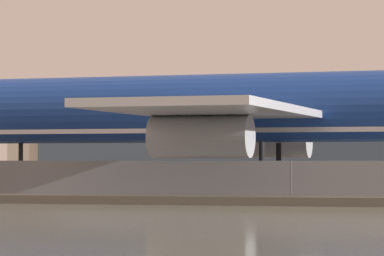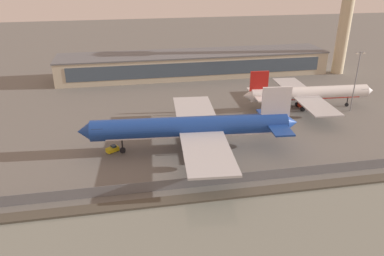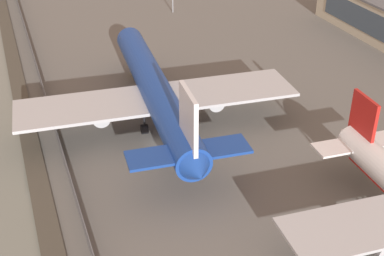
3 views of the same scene
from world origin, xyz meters
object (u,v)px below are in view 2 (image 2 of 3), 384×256
at_px(cargo_jet_blue, 194,128).
at_px(apron_light_mast_apron_east, 356,78).
at_px(control_tower, 346,16).
at_px(ops_van, 306,103).
at_px(passenger_jet_white_red, 308,94).
at_px(baggage_tug, 113,149).

distance_m(cargo_jet_blue, apron_light_mast_apron_east, 59.18).
height_order(cargo_jet_blue, apron_light_mast_apron_east, apron_light_mast_apron_east).
bearing_deg(apron_light_mast_apron_east, cargo_jet_blue, -162.51).
height_order(control_tower, apron_light_mast_apron_east, control_tower).
bearing_deg(cargo_jet_blue, ops_van, 29.07).
height_order(ops_van, control_tower, control_tower).
distance_m(cargo_jet_blue, passenger_jet_white_red, 48.60).
relative_size(baggage_tug, apron_light_mast_apron_east, 0.18).
distance_m(ops_van, apron_light_mast_apron_east, 17.33).
distance_m(cargo_jet_blue, control_tower, 99.73).
distance_m(passenger_jet_white_red, baggage_tug, 67.16).
relative_size(cargo_jet_blue, baggage_tug, 15.96).
distance_m(cargo_jet_blue, baggage_tug, 21.82).
height_order(cargo_jet_blue, control_tower, control_tower).
xyz_separation_m(passenger_jet_white_red, baggage_tug, (-63.88, -20.27, -4.37)).
bearing_deg(apron_light_mast_apron_east, control_tower, 64.91).
height_order(passenger_jet_white_red, control_tower, control_tower).
bearing_deg(apron_light_mast_apron_east, baggage_tug, -168.84).
relative_size(passenger_jet_white_red, baggage_tug, 12.69).
height_order(passenger_jet_white_red, ops_van, passenger_jet_white_red).
bearing_deg(apron_light_mast_apron_east, passenger_jet_white_red, 159.32).
xyz_separation_m(ops_van, control_tower, (32.97, 36.93, 23.35)).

